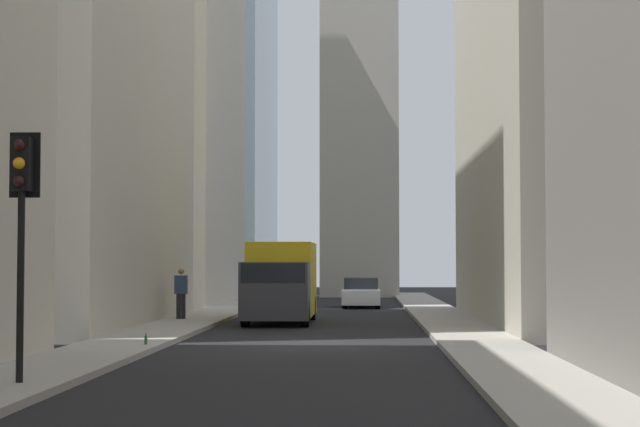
% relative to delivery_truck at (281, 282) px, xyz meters
% --- Properties ---
extents(ground_plane, '(135.00, 135.00, 0.00)m').
position_rel_delivery_truck_xyz_m(ground_plane, '(-10.13, -1.40, -1.46)').
color(ground_plane, black).
extents(sidewalk_right, '(90.00, 2.20, 0.14)m').
position_rel_delivery_truck_xyz_m(sidewalk_right, '(-10.13, 3.10, -1.39)').
color(sidewalk_right, '#A8A399').
rests_on(sidewalk_right, ground_plane).
extents(sidewalk_left, '(90.00, 2.20, 0.14)m').
position_rel_delivery_truck_xyz_m(sidewalk_left, '(-10.13, -5.90, -1.39)').
color(sidewalk_left, '#A8A399').
rests_on(sidewalk_left, ground_plane).
extents(building_right_far, '(16.16, 10.00, 27.36)m').
position_rel_delivery_truck_xyz_m(building_right_far, '(18.37, 9.20, 12.22)').
color(building_right_far, beige).
rests_on(building_right_far, ground_plane).
extents(delivery_truck, '(6.46, 2.25, 2.84)m').
position_rel_delivery_truck_xyz_m(delivery_truck, '(0.00, 0.00, 0.00)').
color(delivery_truck, yellow).
rests_on(delivery_truck, ground_plane).
extents(sedan_silver, '(4.30, 1.78, 1.42)m').
position_rel_delivery_truck_xyz_m(sedan_silver, '(13.55, -2.80, -0.80)').
color(sedan_silver, '#B7BABF').
rests_on(sedan_silver, ground_plane).
extents(traffic_light_foreground, '(0.43, 0.52, 4.17)m').
position_rel_delivery_truck_xyz_m(traffic_light_foreground, '(-20.30, 2.75, 1.74)').
color(traffic_light_foreground, black).
rests_on(traffic_light_foreground, sidewalk_right).
extents(pedestrian, '(0.26, 0.44, 1.80)m').
position_rel_delivery_truck_xyz_m(pedestrian, '(0.07, 3.55, -0.34)').
color(pedestrian, black).
rests_on(pedestrian, sidewalk_right).
extents(discarded_bottle, '(0.07, 0.07, 0.27)m').
position_rel_delivery_truck_xyz_m(discarded_bottle, '(-11.93, 2.35, -1.21)').
color(discarded_bottle, '#236033').
rests_on(discarded_bottle, sidewalk_right).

